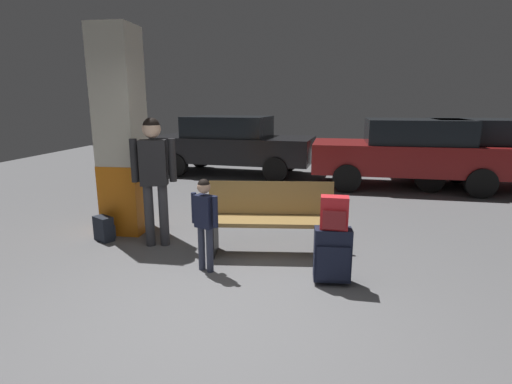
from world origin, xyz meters
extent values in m
cube|color=slate|center=(0.00, 4.00, -0.05)|extent=(18.00, 18.00, 0.10)
cube|color=orange|center=(-1.85, 2.15, 0.50)|extent=(0.57, 0.57, 1.00)
cube|color=beige|center=(-1.85, 2.15, 1.94)|extent=(0.56, 0.56, 1.89)
cube|color=#9E7A42|center=(0.36, 1.52, 0.44)|extent=(1.64, 0.60, 0.05)
cube|color=#9E7A42|center=(0.33, 1.77, 0.68)|extent=(1.60, 0.28, 0.42)
cube|color=black|center=(-0.36, 1.44, 0.21)|extent=(0.12, 0.41, 0.41)
cube|color=black|center=(1.07, 1.59, 0.21)|extent=(0.12, 0.41, 0.41)
cube|color=#191E33|center=(1.08, 0.82, 0.32)|extent=(0.39, 0.22, 0.56)
cube|color=#191E33|center=(1.09, 0.71, 0.26)|extent=(0.34, 0.04, 0.36)
cube|color=#A5A5AA|center=(1.08, 0.90, 0.59)|extent=(0.14, 0.03, 0.02)
cylinder|color=black|center=(0.92, 0.90, 0.02)|extent=(0.02, 0.04, 0.04)
cylinder|color=black|center=(1.24, 0.91, 0.02)|extent=(0.02, 0.04, 0.04)
cube|color=red|center=(1.08, 0.82, 0.77)|extent=(0.29, 0.17, 0.34)
cube|color=maroon|center=(1.08, 0.72, 0.72)|extent=(0.23, 0.04, 0.19)
cylinder|color=black|center=(1.08, 0.82, 0.93)|extent=(0.06, 0.03, 0.02)
cylinder|color=#33384C|center=(-0.26, 0.90, 0.26)|extent=(0.08, 0.08, 0.52)
cylinder|color=#33384C|center=(-0.36, 0.95, 0.26)|extent=(0.08, 0.08, 0.52)
cube|color=#191E38|center=(-0.31, 0.93, 0.70)|extent=(0.24, 0.20, 0.37)
cylinder|color=#191E38|center=(-0.17, 0.87, 0.72)|extent=(0.06, 0.06, 0.35)
cylinder|color=#191E38|center=(-0.45, 0.99, 0.72)|extent=(0.06, 0.06, 0.35)
sphere|color=tan|center=(-0.31, 0.93, 0.97)|extent=(0.15, 0.15, 0.15)
sphere|color=black|center=(-0.31, 0.93, 0.99)|extent=(0.13, 0.13, 0.13)
cylinder|color=#E5D84C|center=(-0.33, 1.06, 0.72)|extent=(0.06, 0.06, 0.10)
cylinder|color=red|center=(-0.33, 1.06, 0.79)|extent=(0.01, 0.01, 0.06)
cylinder|color=#38383D|center=(-1.08, 1.65, 0.41)|extent=(0.12, 0.12, 0.82)
cylinder|color=#38383D|center=(-1.26, 1.61, 0.41)|extent=(0.12, 0.12, 0.82)
cube|color=#232326|center=(-1.17, 1.63, 1.11)|extent=(0.37, 0.27, 0.58)
cylinder|color=#232326|center=(-0.94, 1.68, 1.14)|extent=(0.10, 0.10, 0.55)
cylinder|color=#232326|center=(-1.40, 1.57, 1.14)|extent=(0.10, 0.10, 0.55)
sphere|color=beige|center=(-1.17, 1.63, 1.54)|extent=(0.23, 0.23, 0.23)
sphere|color=black|center=(-1.17, 1.63, 1.57)|extent=(0.21, 0.21, 0.21)
cube|color=#1E232D|center=(-1.98, 1.69, 0.17)|extent=(0.32, 0.28, 0.34)
cube|color=#333842|center=(-1.93, 1.77, 0.12)|extent=(0.21, 0.14, 0.19)
cylinder|color=black|center=(-1.98, 1.69, 0.33)|extent=(0.06, 0.05, 0.02)
cube|color=maroon|center=(4.65, 6.23, 0.67)|extent=(4.21, 1.98, 0.64)
cube|color=black|center=(4.50, 6.24, 1.25)|extent=(2.20, 1.68, 0.52)
cylinder|color=black|center=(3.41, 7.12, 0.30)|extent=(0.61, 0.24, 0.60)
cylinder|color=black|center=(3.30, 5.52, 0.30)|extent=(0.61, 0.24, 0.60)
cube|color=maroon|center=(2.90, 5.98, 0.67)|extent=(4.18, 1.91, 0.64)
cube|color=black|center=(3.05, 5.97, 1.25)|extent=(2.18, 1.65, 0.52)
cylinder|color=black|center=(1.56, 5.25, 0.30)|extent=(0.61, 0.23, 0.60)
cylinder|color=black|center=(1.64, 6.84, 0.30)|extent=(0.61, 0.23, 0.60)
cylinder|color=black|center=(4.16, 5.11, 0.30)|extent=(0.61, 0.23, 0.60)
cylinder|color=black|center=(4.24, 6.71, 0.30)|extent=(0.61, 0.23, 0.60)
cube|color=black|center=(-1.24, 7.04, 0.67)|extent=(4.27, 2.17, 0.64)
cube|color=black|center=(-1.39, 7.06, 1.25)|extent=(2.27, 1.78, 0.52)
cylinder|color=black|center=(0.14, 7.68, 0.30)|extent=(0.62, 0.27, 0.60)
cylinder|color=black|center=(-0.05, 6.09, 0.30)|extent=(0.62, 0.27, 0.60)
cylinder|color=black|center=(-2.44, 7.99, 0.30)|extent=(0.62, 0.27, 0.60)
cylinder|color=black|center=(-2.63, 6.40, 0.30)|extent=(0.62, 0.27, 0.60)
camera|label=1|loc=(0.86, -3.08, 1.87)|focal=27.47mm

